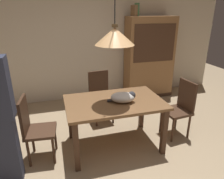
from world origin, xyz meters
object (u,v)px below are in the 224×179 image
at_px(chair_far_back, 100,94).
at_px(pendant_lamp, 115,36).
at_px(cat_sleeping, 123,97).
at_px(book_brown_thick, 134,11).
at_px(book_green_slim, 137,10).
at_px(hutch_bookcase, 149,59).
at_px(chair_right_side, 180,106).
at_px(dining_table, 114,107).
at_px(chair_left_side, 34,127).

distance_m(chair_far_back, pendant_lamp, 1.45).
height_order(cat_sleeping, book_brown_thick, book_brown_thick).
xyz_separation_m(pendant_lamp, book_green_slim, (1.02, 1.74, 0.32)).
distance_m(cat_sleeping, hutch_bookcase, 2.22).
bearing_deg(chair_right_side, book_green_slim, 93.66).
xyz_separation_m(dining_table, hutch_bookcase, (1.37, 1.74, 0.24)).
bearing_deg(cat_sleeping, chair_far_back, 96.97).
xyz_separation_m(chair_far_back, pendant_lamp, (0.01, -0.88, 1.15)).
relative_size(chair_right_side, chair_far_back, 1.00).
height_order(chair_far_back, hutch_bookcase, hutch_bookcase).
distance_m(chair_right_side, cat_sleeping, 1.07).
height_order(chair_far_back, book_brown_thick, book_brown_thick).
relative_size(chair_right_side, book_green_slim, 3.58).
bearing_deg(cat_sleeping, dining_table, 145.19).
xyz_separation_m(hutch_bookcase, book_green_slim, (-0.36, 0.00, 1.09)).
bearing_deg(chair_left_side, hutch_bookcase, 34.75).
relative_size(chair_left_side, cat_sleeping, 2.31).
height_order(chair_right_side, cat_sleeping, chair_right_side).
height_order(pendant_lamp, hutch_bookcase, pendant_lamp).
relative_size(dining_table, book_brown_thick, 5.83).
height_order(dining_table, chair_right_side, chair_right_side).
xyz_separation_m(chair_far_back, cat_sleeping, (0.12, -0.95, 0.32)).
bearing_deg(dining_table, cat_sleeping, -34.81).
bearing_deg(book_brown_thick, book_green_slim, 0.00).
relative_size(pendant_lamp, book_brown_thick, 5.42).
distance_m(dining_table, chair_left_side, 1.14).
relative_size(pendant_lamp, hutch_bookcase, 0.70).
height_order(book_brown_thick, book_green_slim, book_green_slim).
relative_size(cat_sleeping, book_green_slim, 1.55).
xyz_separation_m(cat_sleeping, book_brown_thick, (0.85, 1.82, 1.13)).
bearing_deg(pendant_lamp, chair_left_side, 179.62).
xyz_separation_m(chair_far_back, book_brown_thick, (0.96, 0.87, 1.45)).
xyz_separation_m(chair_left_side, hutch_bookcase, (2.50, 1.74, 0.38)).
relative_size(dining_table, chair_far_back, 1.51).
height_order(pendant_lamp, book_green_slim, pendant_lamp).
distance_m(dining_table, pendant_lamp, 1.01).
xyz_separation_m(cat_sleeping, hutch_bookcase, (1.26, 1.82, 0.06)).
bearing_deg(chair_right_side, book_brown_thick, 95.66).
distance_m(cat_sleeping, book_green_slim, 2.34).
distance_m(book_brown_thick, book_green_slim, 0.06).
relative_size(chair_right_side, hutch_bookcase, 0.50).
bearing_deg(book_brown_thick, hutch_bookcase, -0.21).
bearing_deg(chair_far_back, book_brown_thick, 41.97).
bearing_deg(hutch_bookcase, dining_table, -128.25).
relative_size(chair_left_side, pendant_lamp, 0.72).
bearing_deg(chair_left_side, cat_sleeping, -3.85).
height_order(chair_right_side, hutch_bookcase, hutch_bookcase).
bearing_deg(cat_sleeping, hutch_bookcase, 55.18).
height_order(dining_table, chair_left_side, chair_left_side).
relative_size(chair_left_side, hutch_bookcase, 0.50).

